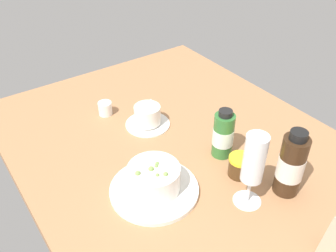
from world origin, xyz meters
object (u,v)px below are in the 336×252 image
Objects in this scene: wine_glass at (254,162)px; coffee_cup at (148,117)px; jam_jar at (240,166)px; sauce_bottle_green at (223,135)px; porridge_bowl at (154,181)px; creamer_jug at (105,108)px; sauce_bottle_brown at (291,165)px.

coffee_cup is at bearing -176.40° from wine_glass.
jam_jar is at bearing 13.06° from coffee_cup.
sauce_bottle_green is (-16.38, 6.58, -5.64)cm from wine_glass.
coffee_cup is (-24.26, 13.64, -0.52)cm from porridge_bowl.
coffee_cup is 40.40cm from wine_glass.
jam_jar is at bearing 147.84° from wine_glass.
porridge_bowl is 4.16× the size of creamer_jug.
sauce_bottle_brown is at bearing 16.68° from coffee_cup.
sauce_bottle_green is (35.24, 16.87, 4.25)cm from creamer_jug.
creamer_jug is at bearing -159.41° from sauce_bottle_brown.
sauce_bottle_brown is (10.38, 5.25, 5.23)cm from jam_jar.
jam_jar is (43.90, 15.14, 0.61)cm from creamer_jug.
coffee_cup is at bearing -158.44° from sauce_bottle_green.
sauce_bottle_brown reaches higher than coffee_cup.
coffee_cup reaches higher than creamer_jug.
jam_jar is 0.43× the size of sauce_bottle_green.
sauce_bottle_green is (-8.66, 1.73, 3.64)cm from jam_jar.
sauce_bottle_brown reaches higher than sauce_bottle_green.
coffee_cup is 44.08cm from sauce_bottle_brown.
porridge_bowl is at bearing -109.22° from jam_jar.
wine_glass reaches higher than porridge_bowl.
coffee_cup is 0.70× the size of wine_glass.
creamer_jug is 58.28cm from sauce_bottle_brown.
porridge_bowl is 3.52× the size of jam_jar.
wine_glass reaches higher than sauce_bottle_green.
creamer_jug is at bearing -154.42° from sauce_bottle_green.
sauce_bottle_brown is (2.66, 10.10, -4.05)cm from wine_glass.
creamer_jug is at bearing -160.97° from jam_jar.
sauce_bottle_brown is (17.68, 26.21, 4.57)cm from porridge_bowl.
sauce_bottle_brown is at bearing 10.48° from sauce_bottle_green.
sauce_bottle_green is at bearing 158.11° from wine_glass.
jam_jar reaches higher than creamer_jug.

